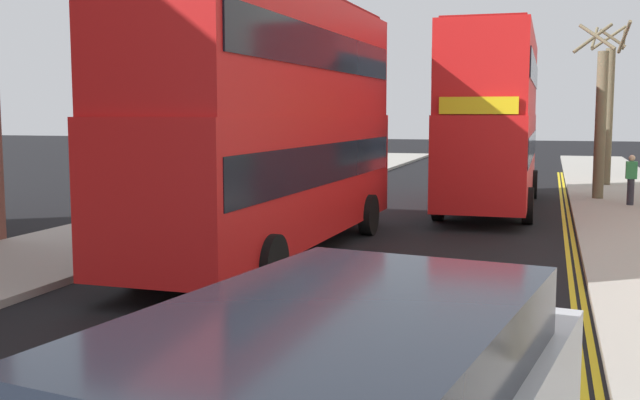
# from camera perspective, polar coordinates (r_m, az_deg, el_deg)

# --- Properties ---
(sidewalk_left) EXTENTS (4.00, 80.00, 0.14)m
(sidewalk_left) POSITION_cam_1_polar(r_m,az_deg,el_deg) (19.18, -15.93, -2.83)
(sidewalk_left) COLOR #ADA89E
(sidewalk_left) RESTS_ON ground
(kerb_line_outer) EXTENTS (0.10, 56.00, 0.01)m
(kerb_line_outer) POSITION_cam_1_polar(r_m,az_deg,el_deg) (14.26, 18.94, -6.39)
(kerb_line_outer) COLOR yellow
(kerb_line_outer) RESTS_ON ground
(kerb_line_inner) EXTENTS (0.10, 56.00, 0.01)m
(kerb_line_inner) POSITION_cam_1_polar(r_m,az_deg,el_deg) (14.25, 18.30, -6.37)
(kerb_line_inner) COLOR yellow
(kerb_line_inner) RESTS_ON ground
(double_decker_bus_away) EXTENTS (2.99, 10.86, 5.64)m
(double_decker_bus_away) POSITION_cam_1_polar(r_m,az_deg,el_deg) (16.50, -3.46, 6.25)
(double_decker_bus_away) COLOR red
(double_decker_bus_away) RESTS_ON ground
(double_decker_bus_oncoming) EXTENTS (2.81, 10.81, 5.64)m
(double_decker_bus_oncoming) POSITION_cam_1_polar(r_m,az_deg,el_deg) (25.38, 12.79, 6.19)
(double_decker_bus_oncoming) COLOR red
(double_decker_bus_oncoming) RESTS_ON ground
(pedestrian_far) EXTENTS (0.34, 0.22, 1.62)m
(pedestrian_far) POSITION_cam_1_polar(r_m,az_deg,el_deg) (26.59, 22.20, 1.47)
(pedestrian_far) COLOR #2D2D38
(pedestrian_far) RESTS_ON sidewalk_right
(street_tree_mid) EXTENTS (1.45, 1.39, 6.58)m
(street_tree_mid) POSITION_cam_1_polar(r_m,az_deg,el_deg) (33.78, 20.70, 6.29)
(street_tree_mid) COLOR #6B6047
(street_tree_mid) RESTS_ON sidewalk_right
(street_tree_far) EXTENTS (1.86, 1.92, 6.12)m
(street_tree_far) POSITION_cam_1_polar(r_m,az_deg,el_deg) (28.26, 20.22, 5.79)
(street_tree_far) COLOR #6B6047
(street_tree_far) RESTS_ON sidewalk_right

